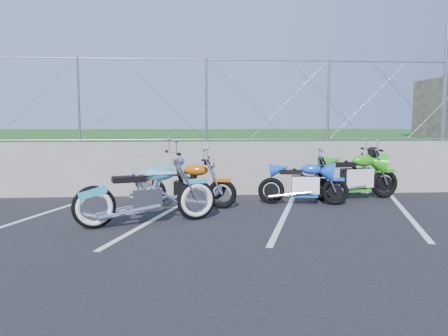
{
  "coord_description": "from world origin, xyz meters",
  "views": [
    {
      "loc": [
        0.59,
        -7.09,
        1.77
      ],
      "look_at": [
        1.25,
        1.3,
        0.88
      ],
      "focal_mm": 35.0,
      "sensor_mm": 36.0,
      "label": 1
    }
  ],
  "objects": [
    {
      "name": "sportbike_green",
      "position": [
        4.39,
        2.57,
        0.5
      ],
      "size": [
        2.23,
        0.79,
        1.16
      ],
      "rotation": [
        0.0,
        0.0,
        0.15
      ],
      "color": "black",
      "rests_on": "ground"
    },
    {
      "name": "sportbike_blue",
      "position": [
        3.05,
        2.05,
        0.43
      ],
      "size": [
        1.92,
        0.68,
        1.0
      ],
      "rotation": [
        0.0,
        0.0,
        -0.19
      ],
      "color": "black",
      "rests_on": "ground"
    },
    {
      "name": "ground",
      "position": [
        0.0,
        0.0,
        0.0
      ],
      "size": [
        90.0,
        90.0,
        0.0
      ],
      "primitive_type": "plane",
      "color": "black",
      "rests_on": "ground"
    },
    {
      "name": "parking_lines",
      "position": [
        1.2,
        1.0,
        0.0
      ],
      "size": [
        18.29,
        4.31,
        0.01
      ],
      "color": "silver",
      "rests_on": "ground"
    },
    {
      "name": "retaining_wall",
      "position": [
        0.0,
        3.5,
        0.65
      ],
      "size": [
        30.0,
        0.22,
        1.3
      ],
      "primitive_type": "cube",
      "color": "slate",
      "rests_on": "ground"
    },
    {
      "name": "chain_link_fence",
      "position": [
        0.0,
        3.5,
        2.3
      ],
      "size": [
        28.0,
        0.03,
        2.0
      ],
      "color": "gray",
      "rests_on": "retaining_wall"
    },
    {
      "name": "naked_orange",
      "position": [
        0.55,
        1.87,
        0.44
      ],
      "size": [
        2.06,
        0.7,
        1.04
      ],
      "rotation": [
        0.0,
        0.0,
        -0.21
      ],
      "color": "black",
      "rests_on": "ground"
    },
    {
      "name": "sign_pole",
      "position": [
        7.2,
        3.9,
        2.8
      ],
      "size": [
        0.08,
        0.08,
        3.0
      ],
      "primitive_type": "cylinder",
      "color": "gray",
      "rests_on": "grass_field"
    },
    {
      "name": "cruiser_turquoise",
      "position": [
        -0.12,
        0.48,
        0.5
      ],
      "size": [
        2.43,
        0.97,
        1.25
      ],
      "rotation": [
        0.0,
        0.0,
        0.31
      ],
      "color": "black",
      "rests_on": "ground"
    },
    {
      "name": "grass_field",
      "position": [
        0.0,
        13.5,
        0.65
      ],
      "size": [
        30.0,
        20.0,
        1.3
      ],
      "primitive_type": "cube",
      "color": "#1A4C14",
      "rests_on": "ground"
    }
  ]
}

